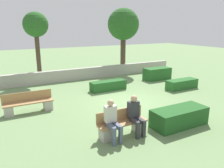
{
  "coord_description": "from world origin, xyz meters",
  "views": [
    {
      "loc": [
        -5.45,
        -8.58,
        3.61
      ],
      "look_at": [
        -0.57,
        0.5,
        0.9
      ],
      "focal_mm": 35.0,
      "sensor_mm": 36.0,
      "label": 1
    }
  ],
  "objects_px": {
    "bench_front": "(122,126)",
    "person_seated_man": "(135,113)",
    "bench_left_side": "(29,105)",
    "tree_center_left": "(123,25)",
    "tree_leftmost": "(36,27)",
    "person_seated_woman": "(112,119)"
  },
  "relations": [
    {
      "from": "bench_front",
      "to": "person_seated_man",
      "type": "distance_m",
      "value": 0.62
    },
    {
      "from": "bench_front",
      "to": "person_seated_woman",
      "type": "bearing_deg",
      "value": -163.5
    },
    {
      "from": "tree_leftmost",
      "to": "tree_center_left",
      "type": "distance_m",
      "value": 6.59
    },
    {
      "from": "bench_front",
      "to": "bench_left_side",
      "type": "xyz_separation_m",
      "value": [
        -2.52,
        3.69,
        0.01
      ]
    },
    {
      "from": "bench_left_side",
      "to": "person_seated_man",
      "type": "relative_size",
      "value": 1.51
    },
    {
      "from": "person_seated_man",
      "to": "tree_center_left",
      "type": "height_order",
      "value": "tree_center_left"
    },
    {
      "from": "bench_front",
      "to": "person_seated_woman",
      "type": "distance_m",
      "value": 0.64
    },
    {
      "from": "bench_left_side",
      "to": "person_seated_woman",
      "type": "bearing_deg",
      "value": -54.54
    },
    {
      "from": "tree_leftmost",
      "to": "tree_center_left",
      "type": "xyz_separation_m",
      "value": [
        6.59,
        0.0,
        0.11
      ]
    },
    {
      "from": "bench_front",
      "to": "tree_leftmost",
      "type": "distance_m",
      "value": 9.89
    },
    {
      "from": "bench_left_side",
      "to": "tree_center_left",
      "type": "bearing_deg",
      "value": 41.83
    },
    {
      "from": "bench_left_side",
      "to": "tree_leftmost",
      "type": "xyz_separation_m",
      "value": [
        1.52,
        5.58,
        3.27
      ]
    },
    {
      "from": "tree_center_left",
      "to": "bench_left_side",
      "type": "bearing_deg",
      "value": -145.45
    },
    {
      "from": "person_seated_man",
      "to": "tree_center_left",
      "type": "distance_m",
      "value": 11.14
    },
    {
      "from": "tree_leftmost",
      "to": "bench_left_side",
      "type": "bearing_deg",
      "value": -105.19
    },
    {
      "from": "bench_front",
      "to": "tree_center_left",
      "type": "distance_m",
      "value": 11.34
    },
    {
      "from": "person_seated_man",
      "to": "tree_center_left",
      "type": "bearing_deg",
      "value": 61.25
    },
    {
      "from": "tree_center_left",
      "to": "person_seated_man",
      "type": "bearing_deg",
      "value": -118.75
    },
    {
      "from": "tree_center_left",
      "to": "bench_front",
      "type": "bearing_deg",
      "value": -121.06
    },
    {
      "from": "bench_front",
      "to": "tree_leftmost",
      "type": "xyz_separation_m",
      "value": [
        -1.01,
        9.27,
        3.28
      ]
    },
    {
      "from": "bench_front",
      "to": "tree_center_left",
      "type": "xyz_separation_m",
      "value": [
        5.59,
        9.27,
        3.39
      ]
    },
    {
      "from": "person_seated_woman",
      "to": "tree_leftmost",
      "type": "height_order",
      "value": "tree_leftmost"
    }
  ]
}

